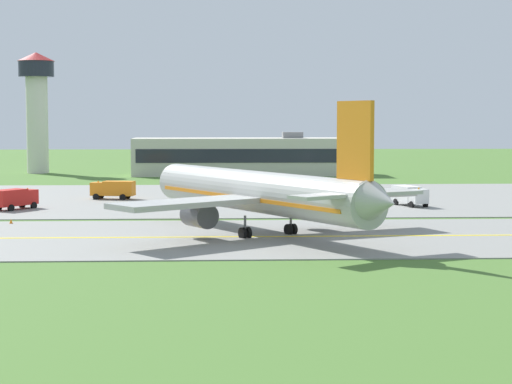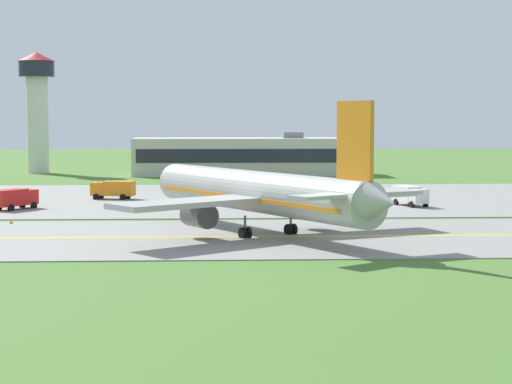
{
  "view_description": "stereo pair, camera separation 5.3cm",
  "coord_description": "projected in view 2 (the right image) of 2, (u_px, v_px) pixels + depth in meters",
  "views": [
    {
      "loc": [
        -5.43,
        -85.26,
        11.24
      ],
      "look_at": [
        -1.24,
        4.19,
        4.0
      ],
      "focal_mm": 63.84,
      "sensor_mm": 36.0,
      "label": 1
    },
    {
      "loc": [
        -5.37,
        -85.26,
        11.24
      ],
      "look_at": [
        -1.24,
        4.19,
        4.0
      ],
      "focal_mm": 63.84,
      "sensor_mm": 36.0,
      "label": 2
    }
  ],
  "objects": [
    {
      "name": "taxiway_strip",
      "position": [
        271.0,
        237.0,
        86.04
      ],
      "size": [
        240.0,
        28.0,
        0.1
      ],
      "primitive_type": "cube",
      "color": "gray",
      "rests_on": "ground"
    },
    {
      "name": "terminal_building",
      "position": [
        248.0,
        156.0,
        181.46
      ],
      "size": [
        45.23,
        11.67,
        8.57
      ],
      "color": "beige",
      "rests_on": "ground"
    },
    {
      "name": "service_truck_catering",
      "position": [
        15.0,
        198.0,
        111.68
      ],
      "size": [
        5.04,
        6.13,
        2.6
      ],
      "color": "red",
      "rests_on": "ground"
    },
    {
      "name": "service_truck_baggage",
      "position": [
        410.0,
        195.0,
        116.23
      ],
      "size": [
        3.83,
        6.34,
        2.6
      ],
      "color": "silver",
      "rests_on": "ground"
    },
    {
      "name": "service_truck_fuel",
      "position": [
        113.0,
        189.0,
        126.06
      ],
      "size": [
        6.29,
        3.27,
        2.6
      ],
      "color": "orange",
      "rests_on": "ground"
    },
    {
      "name": "taxiway_centreline",
      "position": [
        271.0,
        236.0,
        86.04
      ],
      "size": [
        220.0,
        0.6,
        0.01
      ],
      "primitive_type": "cube",
      "color": "yellow",
      "rests_on": "taxiway_strip"
    },
    {
      "name": "traffic_cone_far_edge",
      "position": [
        11.0,
        222.0,
        96.72
      ],
      "size": [
        0.44,
        0.44,
        0.6
      ],
      "primitive_type": "cone",
      "color": "orange",
      "rests_on": "ground"
    },
    {
      "name": "airplane_lead",
      "position": [
        260.0,
        193.0,
        87.42
      ],
      "size": [
        30.0,
        36.06,
        12.7
      ],
      "color": "#ADADA8",
      "rests_on": "ground"
    },
    {
      "name": "ground_plane",
      "position": [
        271.0,
        238.0,
        86.04
      ],
      "size": [
        500.0,
        500.0,
        0.0
      ],
      "primitive_type": "plane",
      "color": "#47702D"
    },
    {
      "name": "apron_pad",
      "position": [
        323.0,
        198.0,
        128.32
      ],
      "size": [
        140.0,
        52.0,
        0.1
      ],
      "primitive_type": "cube",
      "color": "gray",
      "rests_on": "ground"
    },
    {
      "name": "control_tower",
      "position": [
        37.0,
        100.0,
        186.64
      ],
      "size": [
        7.6,
        7.6,
        24.78
      ],
      "color": "silver",
      "rests_on": "ground"
    }
  ]
}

